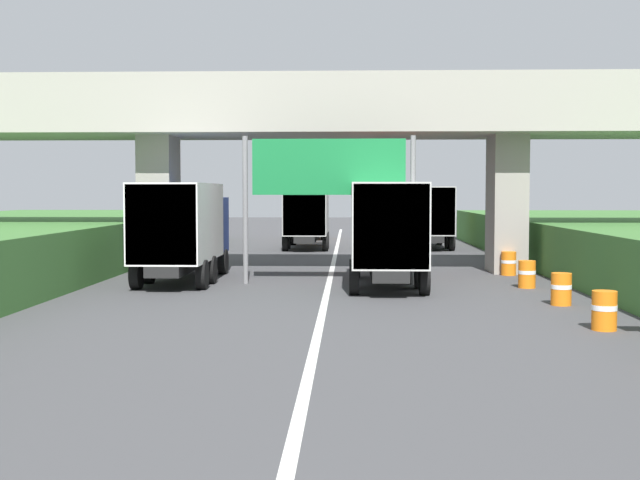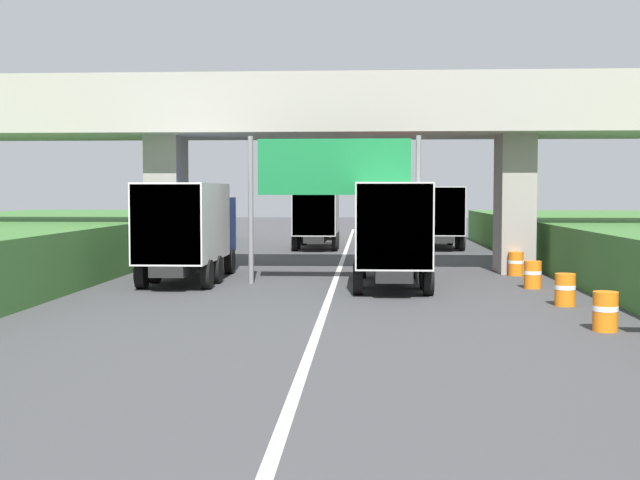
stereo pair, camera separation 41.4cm
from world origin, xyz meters
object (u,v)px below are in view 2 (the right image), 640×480
(construction_barrel_3, at_px, (565,289))
(construction_barrel_5, at_px, (516,264))
(truck_blue, at_px, (189,227))
(construction_barrel_2, at_px, (605,311))
(construction_barrel_4, at_px, (533,274))
(truck_red, at_px, (391,229))
(overhead_highway_sign, at_px, (334,176))
(truck_silver, at_px, (317,214))
(car_orange, at_px, (322,226))
(truck_yellow, at_px, (438,214))

(construction_barrel_3, bearing_deg, construction_barrel_5, 89.03)
(truck_blue, height_order, construction_barrel_2, truck_blue)
(truck_blue, xyz_separation_m, construction_barrel_4, (11.64, -1.47, -1.47))
(construction_barrel_3, relative_size, construction_barrel_5, 1.00)
(truck_red, bearing_deg, truck_blue, 170.13)
(overhead_highway_sign, xyz_separation_m, construction_barrel_4, (6.53, -0.92, -3.24))
(truck_silver, height_order, truck_red, same)
(car_orange, distance_m, construction_barrel_5, 25.62)
(overhead_highway_sign, distance_m, car_orange, 27.61)
(truck_yellow, relative_size, car_orange, 1.78)
(truck_yellow, bearing_deg, truck_silver, -175.00)
(truck_blue, height_order, construction_barrel_5, truck_blue)
(truck_blue, xyz_separation_m, truck_red, (7.04, -1.22, 0.00))
(car_orange, height_order, construction_barrel_4, car_orange)
(overhead_highway_sign, xyz_separation_m, construction_barrel_5, (6.73, 3.26, -3.24))
(car_orange, xyz_separation_m, construction_barrel_5, (8.59, -24.14, -0.40))
(truck_silver, bearing_deg, overhead_highway_sign, -84.84)
(construction_barrel_4, bearing_deg, construction_barrel_3, -89.19)
(car_orange, height_order, construction_barrel_3, car_orange)
(car_orange, relative_size, construction_barrel_3, 4.56)
(truck_blue, bearing_deg, truck_silver, 78.85)
(construction_barrel_2, relative_size, construction_barrel_4, 1.00)
(truck_silver, xyz_separation_m, construction_barrel_2, (8.14, -27.44, -1.47))
(overhead_highway_sign, bearing_deg, truck_red, -19.26)
(car_orange, bearing_deg, truck_silver, -88.63)
(truck_red, bearing_deg, overhead_highway_sign, 160.74)
(truck_blue, bearing_deg, truck_yellow, 60.63)
(car_orange, height_order, construction_barrel_2, car_orange)
(truck_blue, height_order, construction_barrel_4, truck_blue)
(truck_blue, bearing_deg, construction_barrel_3, -25.77)
(truck_red, bearing_deg, construction_barrel_2, -62.00)
(truck_yellow, distance_m, truck_red, 19.69)
(construction_barrel_2, relative_size, construction_barrel_3, 1.00)
(truck_silver, xyz_separation_m, car_orange, (-0.22, 9.24, -1.08))
(truck_silver, relative_size, truck_blue, 1.00)
(overhead_highway_sign, height_order, construction_barrel_3, overhead_highway_sign)
(car_orange, bearing_deg, construction_barrel_4, -73.50)
(construction_barrel_3, bearing_deg, construction_barrel_2, -91.19)
(car_orange, xyz_separation_m, construction_barrel_3, (8.45, -32.50, -0.40))
(overhead_highway_sign, distance_m, construction_barrel_5, 8.15)
(truck_red, relative_size, construction_barrel_2, 8.11)
(truck_blue, distance_m, truck_red, 7.14)
(truck_yellow, bearing_deg, construction_barrel_5, -84.13)
(overhead_highway_sign, height_order, truck_yellow, overhead_highway_sign)
(overhead_highway_sign, bearing_deg, construction_barrel_5, 25.89)
(truck_blue, distance_m, car_orange, 27.07)
(overhead_highway_sign, xyz_separation_m, truck_silver, (-1.64, 18.16, -1.76))
(truck_blue, xyz_separation_m, construction_barrel_5, (11.84, 2.71, -1.47))
(overhead_highway_sign, bearing_deg, truck_blue, 173.84)
(overhead_highway_sign, relative_size, construction_barrel_4, 6.53)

